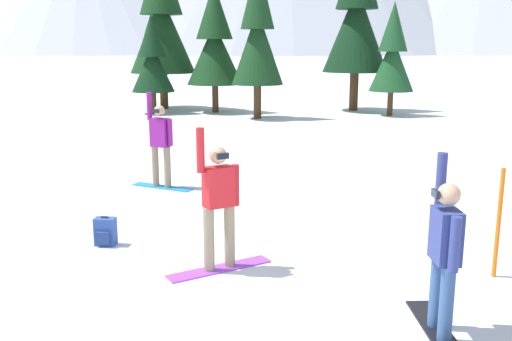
{
  "coord_description": "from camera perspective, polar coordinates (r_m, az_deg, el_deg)",
  "views": [
    {
      "loc": [
        1.24,
        -5.18,
        3.09
      ],
      "look_at": [
        -0.66,
        4.14,
        1.0
      ],
      "focal_mm": 40.23,
      "sensor_mm": 36.0,
      "label": 1
    }
  ],
  "objects": [
    {
      "name": "trail_marker_pole",
      "position": [
        8.34,
        22.97,
        -4.86
      ],
      "size": [
        0.06,
        0.06,
        1.51
      ],
      "primitive_type": "cylinder",
      "color": "orange",
      "rests_on": "ground_plane"
    },
    {
      "name": "snowboarder_background",
      "position": [
        12.65,
        -9.48,
        2.73
      ],
      "size": [
        1.49,
        0.64,
        2.09
      ],
      "color": "#1E8CD8",
      "rests_on": "ground_plane"
    },
    {
      "name": "backpack_blue",
      "position": [
        9.35,
        -14.76,
        -5.94
      ],
      "size": [
        0.34,
        0.29,
        0.47
      ],
      "color": "#2D4C9E",
      "rests_on": "ground_plane"
    },
    {
      "name": "pine_tree_leaning",
      "position": [
        28.01,
        9.97,
        15.13
      ],
      "size": [
        3.05,
        3.05,
        8.29
      ],
      "color": "#472D19",
      "rests_on": "ground_plane"
    },
    {
      "name": "pine_tree_twin",
      "position": [
        24.51,
        0.15,
        13.5
      ],
      "size": [
        2.18,
        2.18,
        6.55
      ],
      "color": "#472D19",
      "rests_on": "ground_plane"
    },
    {
      "name": "pine_tree_slender",
      "position": [
        26.78,
        -10.27,
        10.84
      ],
      "size": [
        1.94,
        1.94,
        4.5
      ],
      "color": "#472D19",
      "rests_on": "ground_plane"
    },
    {
      "name": "pine_tree_tall",
      "position": [
        26.9,
        -4.15,
        12.6
      ],
      "size": [
        2.59,
        2.59,
        5.87
      ],
      "color": "#472D19",
      "rests_on": "ground_plane"
    },
    {
      "name": "pine_tree_broad",
      "position": [
        28.82,
        -9.38,
        14.67
      ],
      "size": [
        3.15,
        3.15,
        7.92
      ],
      "color": "#472D19",
      "rests_on": "ground_plane"
    },
    {
      "name": "snowboarder_foreground",
      "position": [
        6.43,
        18.22,
        -7.94
      ],
      "size": [
        0.62,
        1.61,
        1.97
      ],
      "color": "black",
      "rests_on": "ground_plane"
    },
    {
      "name": "snowboarder_midground",
      "position": [
        7.88,
        -3.72,
        -3.3
      ],
      "size": [
        1.33,
        1.24,
        2.03
      ],
      "color": "#993FD8",
      "rests_on": "ground_plane"
    },
    {
      "name": "pine_tree_young",
      "position": [
        26.21,
        13.42,
        11.18
      ],
      "size": [
        1.94,
        1.94,
        4.93
      ],
      "color": "#472D19",
      "rests_on": "ground_plane"
    }
  ]
}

